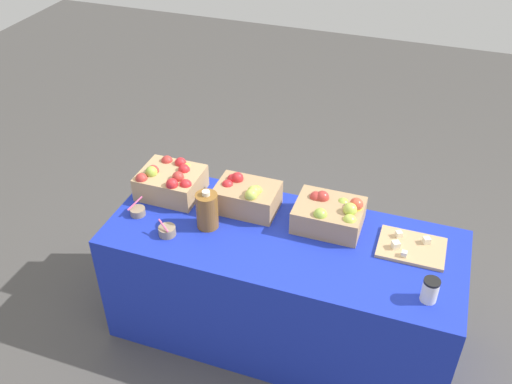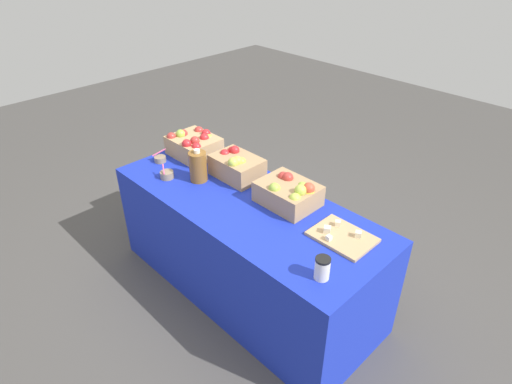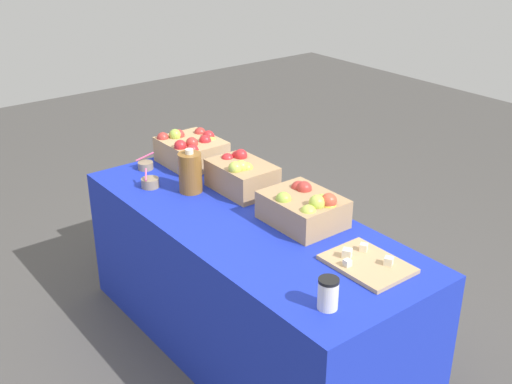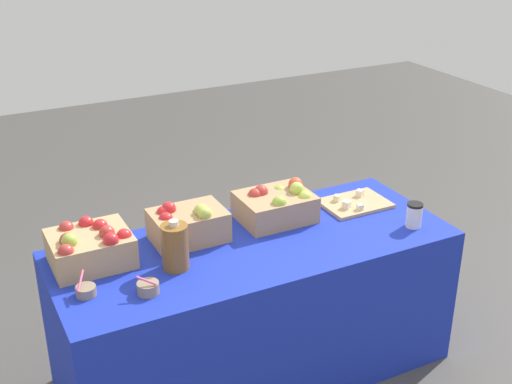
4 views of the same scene
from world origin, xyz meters
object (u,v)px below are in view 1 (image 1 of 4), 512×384
Objects in this scene: sample_bowl_near at (138,211)px; coffee_cup at (430,290)px; sample_bowl_mid at (167,231)px; apple_crate_middle at (247,196)px; cutting_board_front at (411,247)px; apple_crate_left at (171,181)px; cider_jug at (207,210)px; apple_crate_right at (331,214)px.

sample_bowl_near is 1.59m from coffee_cup.
coffee_cup is at bearing -0.86° from sample_bowl_mid.
apple_crate_middle is 1.01× the size of cutting_board_front.
coffee_cup is at bearing -70.57° from cutting_board_front.
apple_crate_left is 1.01× the size of apple_crate_middle.
apple_crate_left is at bearing 166.18° from coffee_cup.
apple_crate_middle is 0.48m from sample_bowl_mid.
cider_jug reaches higher than cutting_board_front.
coffee_cup is at bearing -13.82° from apple_crate_left.
sample_bowl_mid is (-0.80, -0.36, -0.05)m from apple_crate_right.
apple_crate_right is 3.79× the size of sample_bowl_mid.
apple_crate_left is 3.67× the size of sample_bowl_mid.
sample_bowl_near is 0.42m from cider_jug.
cutting_board_front is 1.47× the size of cider_jug.
apple_crate_middle reaches higher than sample_bowl_near.
cider_jug is at bearing -33.23° from apple_crate_left.
apple_crate_left is at bearing 146.77° from cider_jug.
apple_crate_left is 1.54m from coffee_cup.
cider_jug reaches higher than sample_bowl_near.
cider_jug reaches higher than apple_crate_right.
apple_crate_middle is at bearing -179.49° from apple_crate_right.
apple_crate_right is 0.68m from coffee_cup.
cider_jug is 1.87× the size of coffee_cup.
apple_crate_middle is 3.63× the size of sample_bowl_mid.
cider_jug is at bearing 38.73° from sample_bowl_mid.
sample_bowl_mid is (-0.32, -0.36, -0.06)m from apple_crate_middle.
apple_crate_right is 0.88m from sample_bowl_mid.
apple_crate_right is at bearing 14.17° from sample_bowl_near.
coffee_cup is (0.12, -0.33, 0.05)m from cutting_board_front.
apple_crate_middle is 0.48m from apple_crate_right.
sample_bowl_mid is at bearing -23.53° from sample_bowl_near.
sample_bowl_near is (-1.03, -0.26, -0.06)m from apple_crate_right.
coffee_cup is (1.59, -0.12, 0.04)m from sample_bowl_near.
cider_jug is (-0.62, -0.22, 0.03)m from apple_crate_right.
apple_crate_middle is at bearing 1.04° from apple_crate_left.
apple_crate_left is at bearing -178.96° from apple_crate_middle.
coffee_cup is at bearing -4.38° from sample_bowl_near.
sample_bowl_mid is (-1.24, -0.31, 0.01)m from cutting_board_front.
apple_crate_left is 0.97× the size of apple_crate_right.
cider_jug is (0.32, -0.21, 0.02)m from apple_crate_left.
cutting_board_front is (0.92, -0.04, -0.07)m from apple_crate_middle.
coffee_cup is (0.56, -0.38, -0.02)m from apple_crate_right.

